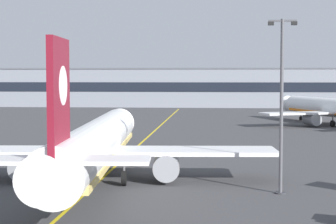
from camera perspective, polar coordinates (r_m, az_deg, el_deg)
name	(u,v)px	position (r m, az deg, el deg)	size (l,w,h in m)	color
ground_plane	(71,206)	(41.74, -9.74, -9.34)	(400.00, 400.00, 0.00)	#3D3D3F
taxiway_centreline	(132,151)	(70.73, -3.63, -3.95)	(0.30, 180.00, 0.01)	yellow
airliner_foreground	(96,144)	(50.23, -7.26, -3.21)	(32.26, 41.52, 11.65)	white
apron_lamp_post	(282,103)	(45.32, 11.41, 0.89)	(2.24, 0.90, 13.82)	#515156
terminal_building	(173,87)	(172.71, 0.53, 2.52)	(138.52, 12.40, 11.87)	gray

